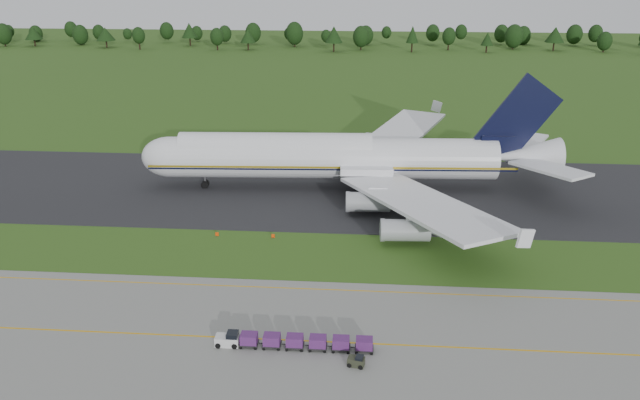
# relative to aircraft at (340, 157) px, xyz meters

# --- Properties ---
(ground) EXTENTS (600.00, 600.00, 0.00)m
(ground) POSITION_rel_aircraft_xyz_m (-4.79, -28.82, -6.32)
(ground) COLOR #2C4F17
(ground) RESTS_ON ground
(taxiway) EXTENTS (300.00, 40.00, 0.08)m
(taxiway) POSITION_rel_aircraft_xyz_m (-4.79, -0.82, -6.28)
(taxiway) COLOR black
(taxiway) RESTS_ON ground
(apron_markings) EXTENTS (300.00, 30.20, 0.01)m
(apron_markings) POSITION_rel_aircraft_xyz_m (-4.79, -55.80, -6.25)
(apron_markings) COLOR #D4990C
(apron_markings) RESTS_ON apron
(tree_line) EXTENTS (526.23, 23.89, 11.86)m
(tree_line) POSITION_rel_aircraft_xyz_m (-7.58, 192.16, 0.15)
(tree_line) COLOR black
(tree_line) RESTS_ON ground
(aircraft) EXTENTS (78.67, 76.75, 22.13)m
(aircraft) POSITION_rel_aircraft_xyz_m (0.00, 0.00, 0.00)
(aircraft) COLOR white
(aircraft) RESTS_ON ground
(baggage_train) EXTENTS (17.87, 1.62, 1.56)m
(baggage_train) POSITION_rel_aircraft_xyz_m (-2.92, -52.26, -5.41)
(baggage_train) COLOR silver
(baggage_train) RESTS_ON apron
(utility_cart) EXTENTS (1.96, 1.42, 0.98)m
(utility_cart) POSITION_rel_aircraft_xyz_m (4.35, -55.02, -5.78)
(utility_cart) COLOR #2A2D1F
(utility_cart) RESTS_ON apron
(edge_markers) EXTENTS (9.43, 0.30, 0.60)m
(edge_markers) POSITION_rel_aircraft_xyz_m (-13.81, -23.01, -6.05)
(edge_markers) COLOR #F24107
(edge_markers) RESTS_ON ground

